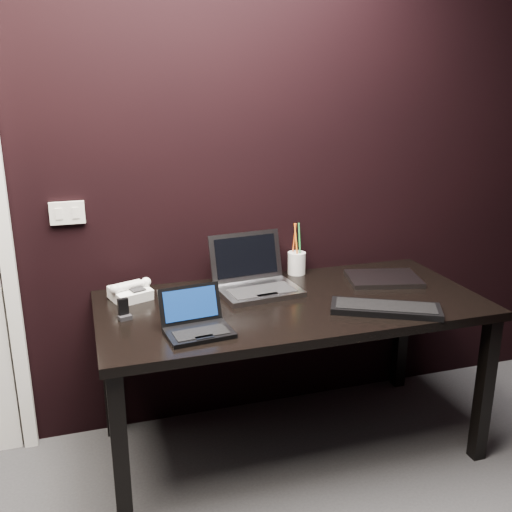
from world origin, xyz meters
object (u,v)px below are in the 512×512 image
object	(u,v)px
ext_keyboard	(386,308)
desk_phone	(130,292)
pen_cup	(297,262)
silver_laptop	(256,281)
mobile_phone	(124,311)
closed_laptop	(383,279)
desk	(291,317)
netbook	(197,324)

from	to	relation	value
ext_keyboard	desk_phone	world-z (taller)	desk_phone
ext_keyboard	pen_cup	size ratio (longest dim) A/B	1.81
ext_keyboard	desk_phone	xyz separation A→B (m)	(-1.02, 0.47, 0.02)
ext_keyboard	desk_phone	bearing A→B (deg)	155.31
silver_laptop	ext_keyboard	bearing A→B (deg)	-42.17
mobile_phone	pen_cup	distance (m)	0.95
silver_laptop	ext_keyboard	world-z (taller)	silver_laptop
closed_laptop	desk_phone	bearing A→B (deg)	174.49
desk	pen_cup	distance (m)	0.41
silver_laptop	desk_phone	size ratio (longest dim) A/B	1.92
netbook	desk_phone	xyz separation A→B (m)	(-0.21, 0.43, 0.00)
ext_keyboard	pen_cup	xyz separation A→B (m)	(-0.18, 0.58, 0.05)
desk	pen_cup	bearing A→B (deg)	65.58
desk	silver_laptop	world-z (taller)	silver_laptop
netbook	desk_phone	bearing A→B (deg)	116.12
netbook	closed_laptop	distance (m)	1.04
ext_keyboard	closed_laptop	xyz separation A→B (m)	(0.19, 0.35, -0.00)
ext_keyboard	mobile_phone	world-z (taller)	mobile_phone
desk	mobile_phone	bearing A→B (deg)	178.49
mobile_phone	desk_phone	bearing A→B (deg)	77.57
netbook	ext_keyboard	world-z (taller)	netbook
desk_phone	closed_laptop	bearing A→B (deg)	-5.51
closed_laptop	pen_cup	distance (m)	0.44
silver_laptop	pen_cup	distance (m)	0.32
closed_laptop	mobile_phone	bearing A→B (deg)	-175.46
pen_cup	mobile_phone	bearing A→B (deg)	-159.56
mobile_phone	desk	bearing A→B (deg)	-1.51
silver_laptop	pen_cup	xyz separation A→B (m)	(0.27, 0.17, 0.01)
netbook	silver_laptop	distance (m)	0.52
netbook	closed_laptop	size ratio (longest dim) A/B	0.70
ext_keyboard	desk_phone	size ratio (longest dim) A/B	2.34
closed_laptop	desk_phone	xyz separation A→B (m)	(-1.21, 0.12, 0.02)
mobile_phone	closed_laptop	bearing A→B (deg)	4.54
silver_laptop	closed_laptop	size ratio (longest dim) A/B	1.01
closed_laptop	ext_keyboard	bearing A→B (deg)	-118.08
desk	desk_phone	bearing A→B (deg)	160.96
desk	closed_laptop	distance (m)	0.55
mobile_phone	netbook	bearing A→B (deg)	-39.80
desk	closed_laptop	world-z (taller)	closed_laptop
closed_laptop	pen_cup	bearing A→B (deg)	147.76
desk	netbook	bearing A→B (deg)	-157.23
silver_laptop	ext_keyboard	xyz separation A→B (m)	(0.45, -0.41, -0.03)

